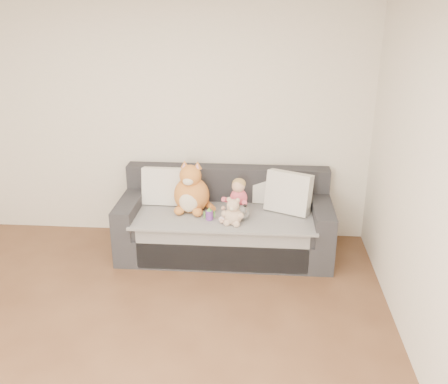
# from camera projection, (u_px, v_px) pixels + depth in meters

# --- Properties ---
(room_shell) EXTENTS (5.00, 5.00, 5.00)m
(room_shell) POSITION_uv_depth(u_px,v_px,m) (105.00, 192.00, 3.47)
(room_shell) COLOR brown
(room_shell) RESTS_ON ground
(sofa) EXTENTS (2.20, 0.94, 0.85)m
(sofa) POSITION_uv_depth(u_px,v_px,m) (225.00, 224.00, 5.30)
(sofa) COLOR #28282D
(sofa) RESTS_ON ground
(cushion_left) EXTENTS (0.44, 0.20, 0.41)m
(cushion_left) POSITION_uv_depth(u_px,v_px,m) (163.00, 186.00, 5.34)
(cushion_left) COLOR silver
(cushion_left) RESTS_ON sofa
(cushion_right_back) EXTENTS (0.41, 0.20, 0.38)m
(cushion_right_back) POSITION_uv_depth(u_px,v_px,m) (272.00, 187.00, 5.38)
(cushion_right_back) COLOR silver
(cushion_right_back) RESTS_ON sofa
(cushion_right_front) EXTENTS (0.51, 0.38, 0.44)m
(cushion_right_front) POSITION_uv_depth(u_px,v_px,m) (289.00, 193.00, 5.13)
(cushion_right_front) COLOR silver
(cushion_right_front) RESTS_ON sofa
(toddler) EXTENTS (0.28, 0.40, 0.39)m
(toddler) POSITION_uv_depth(u_px,v_px,m) (237.00, 200.00, 5.06)
(toddler) COLOR #E25055
(toddler) RESTS_ON sofa
(plush_cat) EXTENTS (0.45, 0.38, 0.57)m
(plush_cat) POSITION_uv_depth(u_px,v_px,m) (191.00, 192.00, 5.15)
(plush_cat) COLOR #C6742C
(plush_cat) RESTS_ON sofa
(teddy_bear) EXTENTS (0.22, 0.17, 0.29)m
(teddy_bear) POSITION_uv_depth(u_px,v_px,m) (233.00, 214.00, 4.87)
(teddy_bear) COLOR tan
(teddy_bear) RESTS_ON sofa
(plush_cow) EXTENTS (0.15, 0.24, 0.19)m
(plush_cow) POSITION_uv_depth(u_px,v_px,m) (242.00, 212.00, 5.00)
(plush_cow) COLOR white
(plush_cow) RESTS_ON sofa
(sippy_cup) EXTENTS (0.12, 0.09, 0.13)m
(sippy_cup) POSITION_uv_depth(u_px,v_px,m) (209.00, 214.00, 4.99)
(sippy_cup) COLOR purple
(sippy_cup) RESTS_ON sofa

